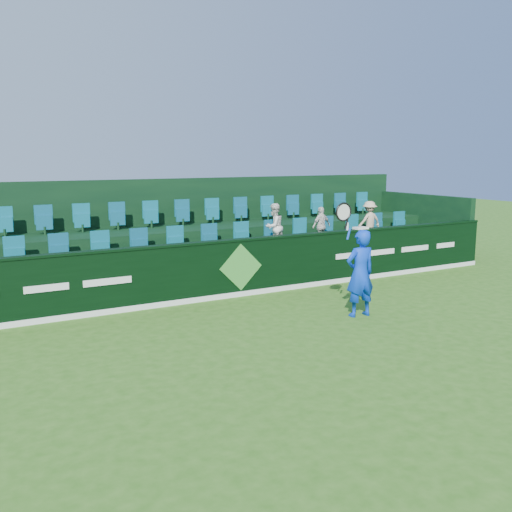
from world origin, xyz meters
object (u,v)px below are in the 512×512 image
drinks_bottle (347,226)px  tennis_player (360,273)px  spectator_left (274,227)px  towel (361,228)px  spectator_middle (321,226)px  spectator_right (369,221)px

drinks_bottle → tennis_player: bearing=-123.8°
tennis_player → drinks_bottle: tennis_player is taller
spectator_left → towel: size_ratio=3.37×
spectator_middle → spectator_left: bearing=-7.9°
spectator_right → drinks_bottle: (-1.69, -1.12, 0.07)m
spectator_right → towel: bearing=44.4°
spectator_right → towel: spectator_right is taller
tennis_player → spectator_middle: (1.82, 3.86, 0.43)m
tennis_player → spectator_left: (0.30, 3.86, 0.50)m
spectator_middle → spectator_right: size_ratio=0.92×
spectator_right → spectator_middle: bearing=2.6°
tennis_player → towel: (2.28, 2.74, 0.47)m
spectator_right → drinks_bottle: bearing=36.1°
spectator_middle → spectator_right: bearing=172.1°
spectator_middle → spectator_right: 1.71m
tennis_player → spectator_right: size_ratio=2.08×
spectator_left → towel: (1.98, -1.12, -0.04)m
drinks_bottle → spectator_left: bearing=144.0°
tennis_player → spectator_right: bearing=47.6°
towel → drinks_bottle: drinks_bottle is taller
tennis_player → drinks_bottle: (1.84, 2.74, 0.54)m
towel → drinks_bottle: bearing=180.0°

